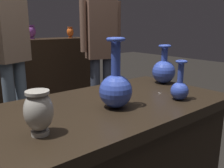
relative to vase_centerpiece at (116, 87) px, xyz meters
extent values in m
cube|color=black|center=(0.01, 0.06, -0.12)|extent=(1.20, 0.64, 0.05)
sphere|color=#2D429E|center=(0.00, 0.00, -0.02)|extent=(0.15, 0.15, 0.15)
cylinder|color=#2D429E|center=(0.00, 0.00, 0.13)|extent=(0.04, 0.04, 0.16)
torus|color=#2D429E|center=(0.00, 0.00, 0.21)|extent=(0.08, 0.08, 0.02)
cylinder|color=gray|center=(-0.38, -0.05, -0.08)|extent=(0.06, 0.06, 0.02)
ellipsoid|color=gray|center=(-0.38, -0.05, -0.01)|extent=(0.10, 0.10, 0.14)
cylinder|color=gray|center=(-0.38, -0.05, 0.06)|extent=(0.08, 0.08, 0.01)
sphere|color=#2D429E|center=(0.32, -0.11, -0.05)|extent=(0.09, 0.09, 0.09)
cylinder|color=#2D429E|center=(0.32, -0.11, 0.04)|extent=(0.03, 0.03, 0.11)
torus|color=#2D429E|center=(0.32, -0.11, 0.10)|extent=(0.06, 0.06, 0.01)
sphere|color=#2D429E|center=(0.54, 0.17, -0.02)|extent=(0.14, 0.14, 0.14)
cylinder|color=#2D429E|center=(0.54, 0.17, 0.09)|extent=(0.04, 0.04, 0.10)
torus|color=#2D429E|center=(0.54, 0.17, 0.14)|extent=(0.08, 0.08, 0.02)
cylinder|color=#7A388E|center=(0.53, 2.31, 0.11)|extent=(0.07, 0.07, 0.02)
ellipsoid|color=#7A388E|center=(0.53, 2.31, 0.19)|extent=(0.11, 0.11, 0.16)
cylinder|color=#7A388E|center=(0.53, 2.31, 0.27)|extent=(0.09, 0.09, 0.01)
cylinder|color=#E55B1E|center=(1.05, 2.23, 0.11)|extent=(0.05, 0.05, 0.01)
ellipsoid|color=#E55B1E|center=(1.05, 2.23, 0.18)|extent=(0.09, 0.09, 0.13)
cylinder|color=#E55B1E|center=(1.05, 2.23, 0.24)|extent=(0.08, 0.08, 0.01)
cylinder|color=#333847|center=(1.02, 1.35, -0.49)|extent=(0.11, 0.11, 0.80)
cylinder|color=#333847|center=(0.87, 1.39, -0.49)|extent=(0.11, 0.11, 0.80)
cube|color=brown|center=(0.94, 1.37, 0.23)|extent=(0.36, 0.26, 0.63)
cylinder|color=brown|center=(1.14, 1.32, 0.26)|extent=(0.07, 0.07, 0.54)
cylinder|color=brown|center=(0.75, 1.43, 0.26)|extent=(0.07, 0.07, 0.54)
cylinder|color=slate|center=(0.09, 1.57, -0.48)|extent=(0.11, 0.11, 0.83)
cylinder|color=slate|center=(-0.04, 1.50, -0.48)|extent=(0.11, 0.11, 0.83)
cube|color=#846B56|center=(0.03, 1.53, 0.26)|extent=(0.37, 0.30, 0.66)
cylinder|color=#846B56|center=(0.21, 1.62, 0.30)|extent=(0.07, 0.07, 0.56)
camera|label=1|loc=(-0.66, -0.78, 0.26)|focal=38.46mm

